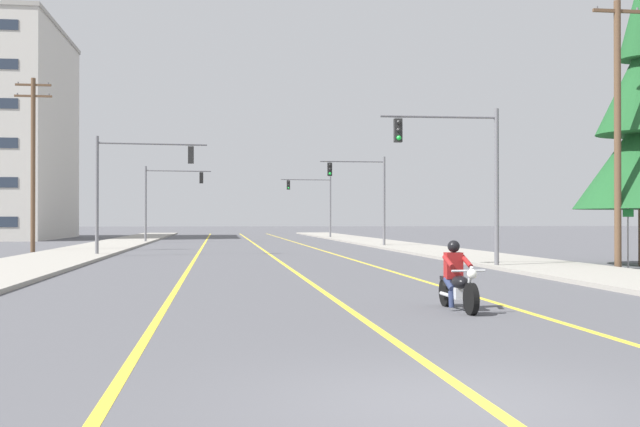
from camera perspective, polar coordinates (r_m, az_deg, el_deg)
The scene contains 15 objects.
ground_plane at distance 8.21m, azimuth 10.11°, elevation -13.82°, with size 400.00×400.00×0.00m, color #515156.
lane_stripe_center at distance 52.72m, azimuth -4.56°, elevation -2.51°, with size 0.16×100.00×0.01m, color yellow.
lane_stripe_left at distance 52.66m, azimuth -8.79°, elevation -2.50°, with size 0.16×100.00×0.01m, color yellow.
lane_stripe_right at distance 53.02m, azimuth -0.75°, elevation -2.50°, with size 0.16×100.00×0.01m, color yellow.
sidewalk_kerb_right at distance 49.27m, azimuth 7.20°, elevation -2.57°, with size 4.40×110.00×0.14m, color #9E998E.
sidewalk_kerb_left at distance 48.27m, azimuth -16.67°, elevation -2.60°, with size 4.40×110.00×0.14m, color #9E998E.
motorcycle_with_rider at distance 16.31m, azimuth 10.18°, elevation -5.07°, with size 0.70×2.19×1.46m.
traffic_signal_near_right at distance 30.00m, azimuth 10.65°, elevation 3.73°, with size 4.66×0.37×6.20m.
traffic_signal_near_left at distance 40.88m, azimuth -13.97°, elevation 2.72°, with size 5.69×0.67×6.20m.
traffic_signal_mid_right at distance 52.18m, azimuth 3.44°, elevation 1.94°, with size 4.50×0.37×6.20m.
traffic_signal_mid_left at distance 63.11m, azimuth -11.48°, elevation 1.58°, with size 5.31×0.62×6.20m.
traffic_signal_far_right at distance 75.88m, azimuth -0.30°, elevation 1.22°, with size 5.05×0.57×6.20m.
utility_pole_right_near at distance 31.48m, azimuth 21.30°, elevation 5.84°, with size 1.96×0.26×10.28m.
utility_pole_left_near at distance 47.55m, azimuth -20.61°, elevation 3.84°, with size 2.11×0.26×10.14m.
street_sign at distance 31.68m, azimuth 21.98°, elevation -1.14°, with size 0.44×0.07×2.40m.
Camera 1 is at (-2.42, -7.62, 1.90)m, focal length 42.93 mm.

